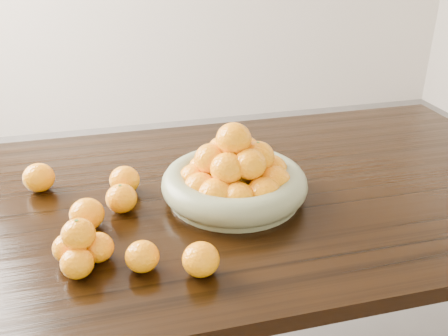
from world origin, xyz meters
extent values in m
cube|color=black|center=(0.00, 0.00, 0.73)|extent=(2.00, 1.00, 0.04)
cube|color=black|center=(0.93, 0.43, 0.35)|extent=(0.08, 0.08, 0.71)
cylinder|color=gray|center=(0.06, -0.04, 0.76)|extent=(0.34, 0.34, 0.02)
torus|color=gray|center=(0.06, -0.04, 0.79)|extent=(0.38, 0.38, 0.07)
ellipsoid|color=#FF9907|center=(0.15, 0.02, 0.81)|extent=(0.09, 0.09, 0.09)
ellipsoid|color=#FF9907|center=(0.10, 0.05, 0.81)|extent=(0.09, 0.09, 0.08)
ellipsoid|color=#FF9907|center=(0.05, 0.06, 0.81)|extent=(0.10, 0.10, 0.09)
ellipsoid|color=#FF9907|center=(0.00, 0.04, 0.81)|extent=(0.08, 0.08, 0.08)
ellipsoid|color=#FF9907|center=(-0.04, -0.02, 0.81)|extent=(0.09, 0.09, 0.08)
ellipsoid|color=#FF9907|center=(-0.03, -0.08, 0.81)|extent=(0.09, 0.09, 0.08)
ellipsoid|color=#FF9907|center=(0.00, -0.12, 0.81)|extent=(0.09, 0.09, 0.08)
ellipsoid|color=#FF9907|center=(0.05, -0.14, 0.81)|extent=(0.08, 0.08, 0.08)
ellipsoid|color=#FF9907|center=(0.11, -0.14, 0.81)|extent=(0.09, 0.09, 0.08)
ellipsoid|color=#FF9907|center=(0.15, -0.10, 0.81)|extent=(0.09, 0.09, 0.09)
ellipsoid|color=#FF9907|center=(0.17, -0.03, 0.81)|extent=(0.10, 0.10, 0.09)
ellipsoid|color=#FF9907|center=(0.07, -0.04, 0.81)|extent=(0.09, 0.09, 0.08)
ellipsoid|color=#FF9907|center=(0.10, 0.00, 0.86)|extent=(0.09, 0.09, 0.08)
ellipsoid|color=#FF9907|center=(0.05, 0.01, 0.87)|extent=(0.08, 0.08, 0.08)
ellipsoid|color=#FF9907|center=(0.00, -0.03, 0.87)|extent=(0.09, 0.09, 0.08)
ellipsoid|color=#FF9907|center=(0.03, -0.09, 0.86)|extent=(0.09, 0.09, 0.08)
ellipsoid|color=#FF9907|center=(0.09, -0.09, 0.87)|extent=(0.08, 0.08, 0.08)
ellipsoid|color=#FF9907|center=(0.13, -0.05, 0.87)|extent=(0.09, 0.09, 0.08)
ellipsoid|color=#FF9907|center=(0.06, -0.04, 0.92)|extent=(0.09, 0.09, 0.08)
ellipsoid|color=#FF9907|center=(-0.34, -0.28, 0.78)|extent=(0.07, 0.07, 0.06)
ellipsoid|color=#FF9907|center=(-0.29, -0.23, 0.78)|extent=(0.07, 0.07, 0.06)
ellipsoid|color=#FF9907|center=(-0.35, -0.22, 0.78)|extent=(0.07, 0.07, 0.06)
ellipsoid|color=#FF9907|center=(-0.33, -0.24, 0.83)|extent=(0.07, 0.07, 0.07)
ellipsoid|color=#FF9907|center=(-0.23, -0.04, 0.79)|extent=(0.08, 0.08, 0.07)
ellipsoid|color=#FF9907|center=(-0.20, -0.29, 0.78)|extent=(0.07, 0.07, 0.07)
ellipsoid|color=#FF9907|center=(-0.09, -0.33, 0.79)|extent=(0.08, 0.08, 0.07)
ellipsoid|color=#FF9907|center=(-0.44, 0.13, 0.79)|extent=(0.08, 0.08, 0.08)
ellipsoid|color=#FF9907|center=(-0.21, 0.06, 0.79)|extent=(0.08, 0.08, 0.08)
ellipsoid|color=#FF9907|center=(-0.31, -0.10, 0.79)|extent=(0.08, 0.08, 0.08)
camera|label=1|loc=(-0.25, -1.16, 1.41)|focal=40.00mm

